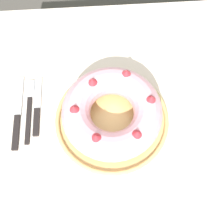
% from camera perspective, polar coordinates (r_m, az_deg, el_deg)
% --- Properties ---
extents(ground_plane, '(8.00, 8.00, 0.00)m').
position_cam_1_polar(ground_plane, '(1.44, -1.04, -13.98)').
color(ground_plane, '#4C4742').
extents(dining_table, '(1.16, 0.93, 0.73)m').
position_cam_1_polar(dining_table, '(0.83, -1.77, -6.64)').
color(dining_table, beige).
rests_on(dining_table, ground_plane).
extents(serving_dish, '(0.32, 0.32, 0.02)m').
position_cam_1_polar(serving_dish, '(0.73, -0.00, -1.51)').
color(serving_dish, tan).
rests_on(serving_dish, dining_table).
extents(bundt_cake, '(0.27, 0.27, 0.09)m').
position_cam_1_polar(bundt_cake, '(0.69, 0.00, 0.02)').
color(bundt_cake, '#E09EAD').
rests_on(bundt_cake, serving_dish).
extents(fork, '(0.02, 0.20, 0.01)m').
position_cam_1_polar(fork, '(0.79, -17.56, 1.24)').
color(fork, black).
rests_on(fork, dining_table).
extents(serving_knife, '(0.02, 0.23, 0.01)m').
position_cam_1_polar(serving_knife, '(0.79, -19.90, -0.97)').
color(serving_knife, black).
rests_on(serving_knife, dining_table).
extents(cake_knife, '(0.02, 0.19, 0.01)m').
position_cam_1_polar(cake_knife, '(0.78, -16.00, 0.51)').
color(cake_knife, black).
rests_on(cake_knife, dining_table).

